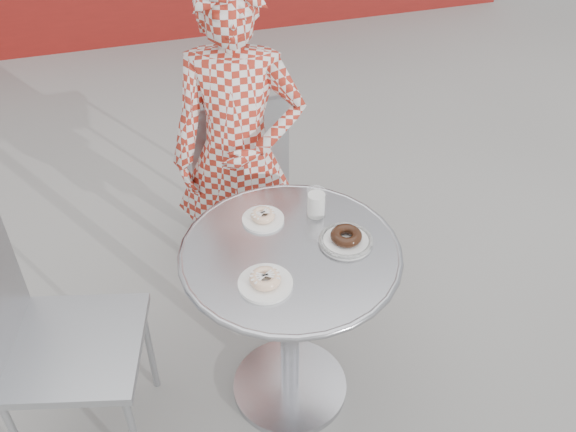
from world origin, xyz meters
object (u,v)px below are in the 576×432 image
object	(u,v)px
plate_near	(265,281)
bistro_table	(290,290)
plate_checker	(346,239)
milk_cup	(316,204)
chair_left	(81,382)
plate_far	(263,217)
chair_far	(235,198)
seated_person	(239,156)

from	to	relation	value
plate_near	bistro_table	bearing A→B (deg)	47.24
plate_checker	milk_cup	xyz separation A→B (m)	(-0.05, 0.17, 0.04)
plate_near	plate_checker	bearing A→B (deg)	20.67
plate_checker	bistro_table	bearing A→B (deg)	176.47
chair_left	plate_far	world-z (taller)	chair_left
chair_left	chair_far	bearing A→B (deg)	-26.04
seated_person	plate_near	distance (m)	0.78
plate_near	plate_checker	xyz separation A→B (m)	(0.32, 0.12, -0.00)
plate_checker	chair_left	bearing A→B (deg)	177.53
seated_person	plate_checker	size ratio (longest dim) A/B	8.03
chair_far	chair_left	distance (m)	1.23
plate_near	milk_cup	world-z (taller)	milk_cup
chair_far	plate_near	xyz separation A→B (m)	(-0.12, -1.11, 0.51)
bistro_table	chair_left	world-z (taller)	chair_left
chair_left	seated_person	bearing A→B (deg)	-37.42
bistro_table	plate_checker	size ratio (longest dim) A/B	4.12
chair_far	seated_person	xyz separation A→B (m)	(-0.03, -0.34, 0.48)
seated_person	milk_cup	xyz separation A→B (m)	(0.18, -0.48, 0.07)
seated_person	plate_near	xyz separation A→B (m)	(-0.09, -0.77, 0.04)
plate_far	plate_near	bearing A→B (deg)	-103.21
plate_far	milk_cup	bearing A→B (deg)	-6.57
plate_far	milk_cup	distance (m)	0.20
seated_person	bistro_table	bearing A→B (deg)	-69.25
chair_far	plate_near	bearing A→B (deg)	82.98
plate_near	plate_checker	distance (m)	0.34
seated_person	plate_far	xyz separation A→B (m)	(-0.01, -0.45, 0.03)
plate_checker	milk_cup	bearing A→B (deg)	106.77
bistro_table	plate_near	distance (m)	0.28
chair_left	seated_person	distance (m)	1.07
chair_left	plate_checker	bearing A→B (deg)	-78.73
chair_left	plate_near	world-z (taller)	chair_left
chair_left	milk_cup	distance (m)	1.09
plate_near	chair_left	bearing A→B (deg)	166.23
chair_far	plate_near	distance (m)	1.23
chair_far	plate_checker	size ratio (longest dim) A/B	4.90
chair_left	plate_near	size ratio (longest dim) A/B	5.53
bistro_table	chair_left	size ratio (longest dim) A/B	0.79
bistro_table	chair_left	bearing A→B (deg)	177.79
bistro_table	milk_cup	xyz separation A→B (m)	(0.15, 0.16, 0.24)
plate_checker	milk_cup	size ratio (longest dim) A/B	1.72
seated_person	plate_checker	bearing A→B (deg)	-52.72
bistro_table	seated_person	distance (m)	0.66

